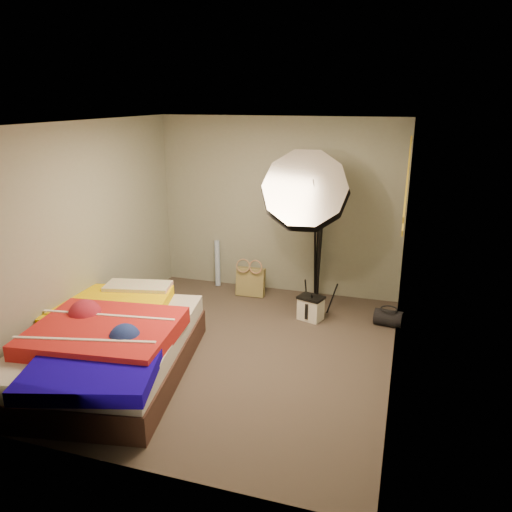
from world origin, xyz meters
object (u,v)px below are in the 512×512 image
at_px(camera_case, 311,309).
at_px(photo_umbrella, 305,193).
at_px(bed, 109,346).
at_px(duffel_bag, 388,318).
at_px(tote_bag, 251,282).
at_px(camera_tripod, 318,247).
at_px(wrapping_roll, 217,263).

height_order(camera_case, photo_umbrella, photo_umbrella).
relative_size(bed, photo_umbrella, 1.11).
distance_m(duffel_bag, bed, 3.37).
distance_m(camera_case, bed, 2.58).
relative_size(tote_bag, camera_case, 1.40).
bearing_deg(camera_case, duffel_bag, 24.60).
bearing_deg(duffel_bag, tote_bag, 173.71).
height_order(photo_umbrella, camera_tripod, photo_umbrella).
distance_m(wrapping_roll, camera_tripod, 1.58).
relative_size(bed, camera_tripod, 1.95).
bearing_deg(camera_case, wrapping_roll, 171.12).
xyz_separation_m(tote_bag, camera_case, (0.99, -0.56, -0.06)).
bearing_deg(bed, photo_umbrella, 51.97).
distance_m(tote_bag, duffel_bag, 2.01).
bearing_deg(wrapping_roll, camera_case, -27.06).
bearing_deg(photo_umbrella, camera_case, -37.04).
bearing_deg(duffel_bag, bed, -136.23).
distance_m(duffel_bag, camera_tripod, 1.39).
height_order(tote_bag, duffel_bag, tote_bag).
bearing_deg(wrapping_roll, photo_umbrella, -26.04).
height_order(camera_case, duffel_bag, camera_case).
relative_size(duffel_bag, camera_tripod, 0.26).
distance_m(tote_bag, bed, 2.58).
relative_size(tote_bag, duffel_bag, 1.20).
distance_m(bed, camera_tripod, 3.19).
xyz_separation_m(tote_bag, bed, (-0.72, -2.48, 0.12)).
xyz_separation_m(wrapping_roll, photo_umbrella, (1.47, -0.72, 1.28)).
bearing_deg(photo_umbrella, camera_tripod, 85.10).
bearing_deg(tote_bag, camera_case, -31.55).
xyz_separation_m(tote_bag, photo_umbrella, (0.86, -0.46, 1.42)).
distance_m(photo_umbrella, camera_tripod, 1.12).
distance_m(wrapping_roll, photo_umbrella, 2.08).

